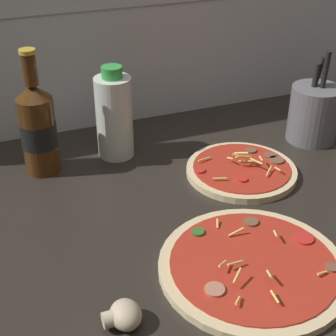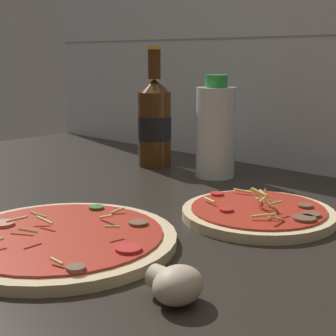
# 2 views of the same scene
# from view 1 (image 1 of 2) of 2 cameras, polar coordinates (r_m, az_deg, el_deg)

# --- Properties ---
(counter_slab) EXTENTS (1.60, 0.90, 0.03)m
(counter_slab) POSITION_cam_1_polar(r_m,az_deg,el_deg) (0.94, 5.04, -6.43)
(counter_slab) COLOR #28231E
(counter_slab) RESTS_ON ground
(tile_backsplash) EXTENTS (1.60, 0.01, 0.60)m
(tile_backsplash) POSITION_cam_1_polar(r_m,az_deg,el_deg) (1.20, -4.15, 17.40)
(tile_backsplash) COLOR silver
(tile_backsplash) RESTS_ON ground
(pizza_near) EXTENTS (0.30, 0.30, 0.04)m
(pizza_near) POSITION_cam_1_polar(r_m,az_deg,el_deg) (0.83, 9.40, -10.68)
(pizza_near) COLOR beige
(pizza_near) RESTS_ON counter_slab
(pizza_far) EXTENTS (0.23, 0.23, 0.05)m
(pizza_far) POSITION_cam_1_polar(r_m,az_deg,el_deg) (1.07, 8.15, -0.24)
(pizza_far) COLOR beige
(pizza_far) RESTS_ON counter_slab
(beer_bottle) EXTENTS (0.07, 0.07, 0.26)m
(beer_bottle) POSITION_cam_1_polar(r_m,az_deg,el_deg) (1.06, -14.21, 4.35)
(beer_bottle) COLOR #47280F
(beer_bottle) RESTS_ON counter_slab
(oil_bottle) EXTENTS (0.08, 0.08, 0.20)m
(oil_bottle) POSITION_cam_1_polar(r_m,az_deg,el_deg) (1.09, -5.97, 5.77)
(oil_bottle) COLOR silver
(oil_bottle) RESTS_ON counter_slab
(mushroom_left) EXTENTS (0.05, 0.05, 0.04)m
(mushroom_left) POSITION_cam_1_polar(r_m,az_deg,el_deg) (0.74, -4.93, -15.94)
(mushroom_left) COLOR beige
(mushroom_left) RESTS_ON counter_slab
(utensil_crock) EXTENTS (0.11, 0.11, 0.21)m
(utensil_crock) POSITION_cam_1_polar(r_m,az_deg,el_deg) (1.21, 15.85, 5.89)
(utensil_crock) COLOR slate
(utensil_crock) RESTS_ON counter_slab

